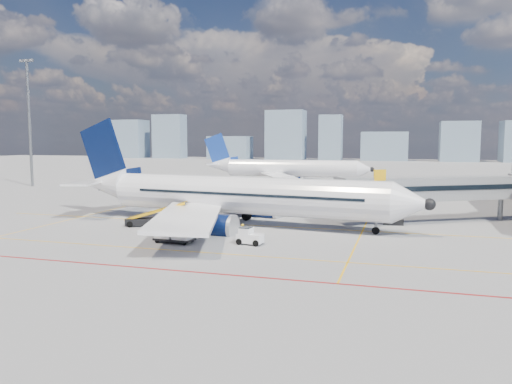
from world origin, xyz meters
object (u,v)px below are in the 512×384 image
Objects in this scene: second_aircraft at (285,168)px; baggage_tug at (249,236)px; belt_loader at (150,220)px; ramp_worker at (243,233)px; main_aircraft at (230,195)px; cargo_dolly at (174,231)px.

baggage_tug is (11.74, -63.23, -2.47)m from second_aircraft.
belt_loader is at bearing 163.52° from baggage_tug.
ramp_worker is (10.92, -62.39, -2.37)m from second_aircraft.
belt_loader reaches higher than baggage_tug.
ramp_worker is at bearing -56.94° from main_aircraft.
baggage_tug is at bearing -55.11° from main_aircraft.
second_aircraft reaches higher than ramp_worker.
cargo_dolly is 0.55× the size of belt_loader.
cargo_dolly is 6.35m from ramp_worker.
main_aircraft is 11.72m from cargo_dolly.
cargo_dolly reaches higher than baggage_tug.
cargo_dolly is at bearing 147.31° from ramp_worker.
belt_loader is (-13.27, 5.90, -0.04)m from baggage_tug.
ramp_worker is (5.97, 2.14, -0.25)m from cargo_dolly.
main_aircraft is at bearing 87.56° from cargo_dolly.
baggage_tug is (5.43, -10.14, -2.46)m from main_aircraft.
cargo_dolly is 2.22× the size of ramp_worker.
belt_loader is at bearing 105.48° from ramp_worker.
second_aircraft reaches higher than belt_loader.
cargo_dolly is at bearing -161.68° from baggage_tug.
baggage_tug is at bearing -97.83° from ramp_worker.
belt_loader reaches higher than ramp_worker.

